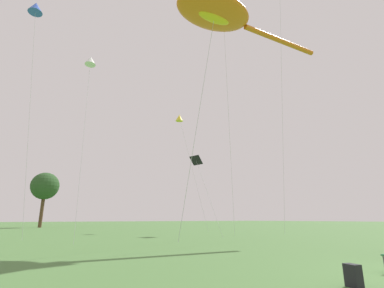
{
  "coord_description": "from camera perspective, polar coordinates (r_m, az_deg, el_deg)",
  "views": [
    {
      "loc": [
        -9.39,
        -2.01,
        1.34
      ],
      "look_at": [
        -0.53,
        10.71,
        5.44
      ],
      "focal_mm": 26.47,
      "sensor_mm": 36.0,
      "label": 1
    }
  ],
  "objects": [
    {
      "name": "tree_broad_distant",
      "position": [
        53.0,
        -27.51,
        -7.57
      ],
      "size": [
        4.4,
        4.4,
        8.78
      ],
      "color": "#513823",
      "rests_on": "ground"
    },
    {
      "name": "big_show_kite",
      "position": [
        22.18,
        5.17,
        24.62
      ],
      "size": [
        13.01,
        4.13,
        15.99
      ],
      "rotation": [
        0.0,
        0.0,
        3.03
      ],
      "color": "orange",
      "rests_on": "ground"
    },
    {
      "name": "small_kite_streamer_purple",
      "position": [
        26.18,
        0.94,
        -3.58
      ],
      "size": [
        1.24,
        4.91,
        7.0
      ],
      "rotation": [
        0.0,
        0.0,
        0.32
      ],
      "color": "black",
      "rests_on": "ground"
    },
    {
      "name": "small_kite_triangle_green",
      "position": [
        27.32,
        -28.97,
        22.85
      ],
      "size": [
        2.05,
        1.39,
        17.78
      ],
      "rotation": [
        0.0,
        0.0,
        -2.8
      ],
      "color": "blue",
      "rests_on": "ground"
    },
    {
      "name": "small_kite_box_yellow",
      "position": [
        31.72,
        17.32,
        25.89
      ],
      "size": [
        1.65,
        3.26,
        23.52
      ],
      "rotation": [
        0.0,
        0.0,
        0.18
      ],
      "color": "red",
      "rests_on": "ground"
    },
    {
      "name": "small_kite_diamond_red",
      "position": [
        24.72,
        -19.76,
        15.45
      ],
      "size": [
        1.36,
        4.62,
        13.9
      ],
      "rotation": [
        0.0,
        0.0,
        2.86
      ],
      "color": "white",
      "rests_on": "ground"
    },
    {
      "name": "backpack",
      "position": [
        7.13,
        29.73,
        -22.04
      ],
      "size": [
        0.26,
        0.34,
        0.44
      ],
      "primitive_type": "cube",
      "rotation": [
        0.0,
        0.0,
        1.33
      ],
      "color": "black",
      "rests_on": "ground"
    },
    {
      "name": "small_kite_delta_white",
      "position": [
        27.95,
        6.36,
        24.13
      ],
      "size": [
        2.72,
        2.44,
        23.04
      ],
      "rotation": [
        0.0,
        0.0,
        -1.42
      ],
      "color": "red",
      "rests_on": "ground"
    },
    {
      "name": "small_kite_bird_shape",
      "position": [
        35.76,
        -2.55,
        5.26
      ],
      "size": [
        2.68,
        3.54,
        14.09
      ],
      "rotation": [
        0.0,
        0.0,
        -0.28
      ],
      "color": "yellow",
      "rests_on": "ground"
    }
  ]
}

